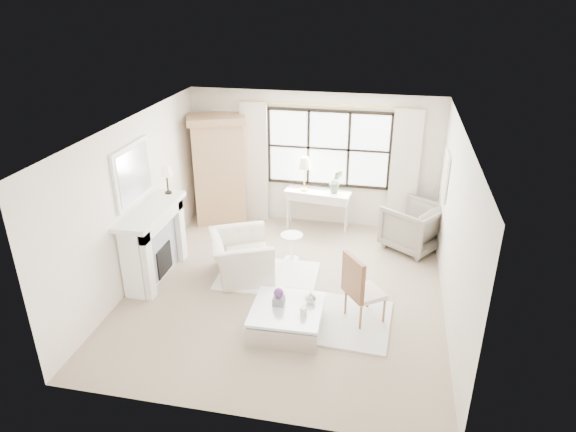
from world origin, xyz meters
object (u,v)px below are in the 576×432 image
(coffee_table, at_px, (287,319))
(armoire, at_px, (219,169))
(club_armchair, at_px, (241,256))
(console_table, at_px, (318,209))

(coffee_table, bearing_deg, armoire, 120.49)
(armoire, distance_m, club_armchair, 2.45)
(armoire, distance_m, console_table, 2.17)
(armoire, height_order, coffee_table, armoire)
(armoire, relative_size, club_armchair, 1.99)
(console_table, bearing_deg, coffee_table, -81.53)
(armoire, relative_size, coffee_table, 2.19)
(console_table, height_order, coffee_table, console_table)
(club_armchair, xyz_separation_m, coffee_table, (1.07, -1.35, -0.18))
(console_table, distance_m, coffee_table, 3.49)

